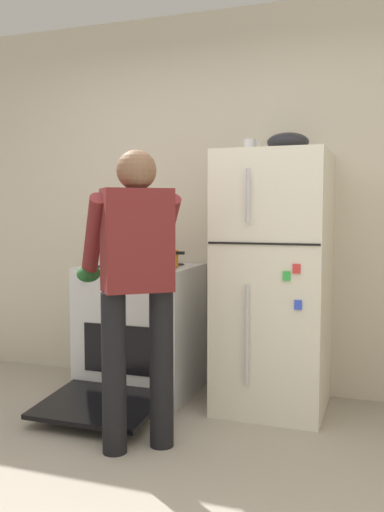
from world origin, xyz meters
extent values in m
cube|color=beige|center=(0.00, 1.95, 1.35)|extent=(6.00, 0.10, 2.70)
cube|color=silver|center=(0.50, 1.57, 0.83)|extent=(0.68, 0.68, 1.65)
cube|color=black|center=(0.50, 1.23, 1.09)|extent=(0.67, 0.01, 0.01)
cylinder|color=#B7B7BC|center=(0.41, 1.20, 0.55)|extent=(0.02, 0.02, 0.60)
cylinder|color=#B7B7BC|center=(0.41, 1.20, 1.37)|extent=(0.02, 0.02, 0.31)
cube|color=red|center=(0.70, 1.22, 0.95)|extent=(0.04, 0.01, 0.06)
cube|color=blue|center=(0.71, 1.22, 0.74)|extent=(0.04, 0.01, 0.06)
cube|color=green|center=(0.64, 1.22, 0.91)|extent=(0.04, 0.01, 0.06)
cube|color=silver|center=(-0.45, 1.57, 0.45)|extent=(0.76, 0.64, 0.90)
cube|color=black|center=(-0.45, 1.25, 0.38)|extent=(0.53, 0.01, 0.32)
cylinder|color=black|center=(-0.63, 1.43, 0.90)|extent=(0.17, 0.17, 0.01)
cylinder|color=black|center=(-0.26, 1.43, 0.90)|extent=(0.17, 0.17, 0.01)
cylinder|color=black|center=(-0.63, 1.71, 0.90)|extent=(0.17, 0.17, 0.01)
cylinder|color=black|center=(-0.26, 1.71, 0.90)|extent=(0.17, 0.17, 0.01)
cylinder|color=silver|center=(-0.71, 1.23, 0.84)|extent=(0.04, 0.03, 0.04)
cylinder|color=silver|center=(-0.54, 1.23, 0.84)|extent=(0.04, 0.03, 0.04)
cylinder|color=silver|center=(-0.36, 1.23, 0.84)|extent=(0.04, 0.03, 0.04)
cylinder|color=silver|center=(-0.19, 1.23, 0.84)|extent=(0.04, 0.03, 0.04)
cube|color=black|center=(-0.45, 0.96, 0.10)|extent=(0.72, 0.58, 0.08)
cylinder|color=black|center=(-0.15, 0.59, 0.43)|extent=(0.13, 0.13, 0.86)
cylinder|color=black|center=(0.05, 0.76, 0.43)|extent=(0.13, 0.13, 0.86)
cube|color=maroon|center=(-0.05, 0.68, 1.13)|extent=(0.41, 0.38, 0.54)
sphere|color=brown|center=(-0.05, 0.68, 1.49)|extent=(0.21, 0.21, 0.21)
sphere|color=#454545|center=(-0.05, 0.68, 1.46)|extent=(0.15, 0.15, 0.15)
cylinder|color=maroon|center=(-0.32, 0.69, 1.14)|extent=(0.34, 0.39, 0.49)
cylinder|color=maroon|center=(-0.01, 0.94, 1.14)|extent=(0.34, 0.39, 0.49)
ellipsoid|color=#1E5123|center=(-0.43, 0.83, 0.92)|extent=(0.12, 0.18, 0.10)
ellipsoid|color=#1E5123|center=(-0.12, 1.08, 0.92)|extent=(0.12, 0.18, 0.10)
cylinder|color=orange|center=(-0.29, 1.52, 0.96)|extent=(0.27, 0.27, 0.11)
cube|color=black|center=(-0.44, 1.52, 1.00)|extent=(0.05, 0.03, 0.02)
cube|color=black|center=(-0.13, 1.52, 1.00)|extent=(0.05, 0.03, 0.02)
cylinder|color=silver|center=(0.32, 1.62, 1.70)|extent=(0.08, 0.08, 0.10)
torus|color=silver|center=(0.36, 1.62, 1.71)|extent=(0.06, 0.01, 0.06)
cylinder|color=brown|center=(-0.75, 1.77, 0.99)|extent=(0.05, 0.05, 0.16)
ellipsoid|color=black|center=(0.58, 1.57, 1.71)|extent=(0.26, 0.26, 0.12)
camera|label=1|loc=(1.20, -1.98, 1.28)|focal=39.23mm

